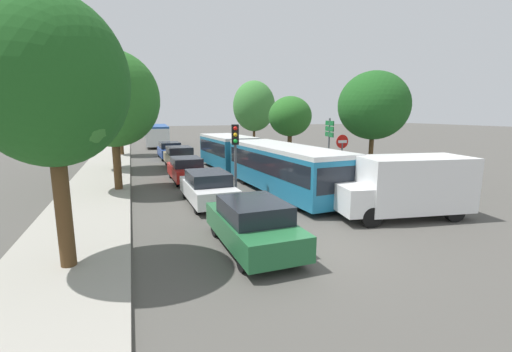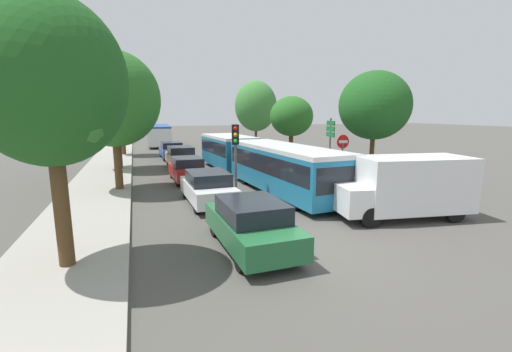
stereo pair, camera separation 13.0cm
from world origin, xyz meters
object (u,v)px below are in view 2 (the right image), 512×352
Objects in this scene: tree_right_near at (375,107)px; tree_left_mid at (113,102)px; tree_right_mid at (291,117)px; queued_car_white at (208,187)px; no_entry_sign at (342,153)px; direction_sign_post at (330,135)px; tree_left_distant at (121,106)px; queued_car_red at (187,169)px; queued_car_blue at (171,150)px; articulated_bus at (256,158)px; queued_car_tan at (181,157)px; city_bus_rear at (159,134)px; white_van at (407,185)px; queued_car_green at (251,224)px; tree_left_far at (116,101)px; tree_right_far at (257,107)px; traffic_light at (235,145)px; tree_left_near at (51,86)px.

tree_left_mid is at bearing 166.33° from tree_right_near.
tree_right_near is at bearing -86.58° from tree_right_mid.
no_entry_sign is (7.11, 0.57, 1.15)m from queued_car_white.
tree_right_mid reaches higher than direction_sign_post.
tree_left_distant is 15.80m from tree_right_mid.
queued_car_red is 0.78× the size of tree_right_mid.
queued_car_blue is at bearing -42.70° from direction_sign_post.
no_entry_sign is (3.38, -3.62, 0.52)m from articulated_bus.
tree_left_distant reaches higher than queued_car_tan.
tree_right_near reaches higher than tree_right_mid.
white_van is at bearing -165.93° from city_bus_rear.
queued_car_white is 1.03× the size of queued_car_red.
city_bus_rear reaches higher than queued_car_red.
queued_car_green is at bearing -118.98° from tree_right_mid.
tree_right_near reaches higher than queued_car_white.
tree_left_distant is (-7.61, 15.33, 3.16)m from articulated_bus.
queued_car_blue is 17.95m from tree_right_near.
city_bus_rear reaches higher than queued_car_green.
queued_car_white is 0.79× the size of white_van.
tree_left_far is 1.24× the size of tree_right_near.
queued_car_white is at bearing -176.92° from city_bus_rear.
tree_left_distant reaches higher than direction_sign_post.
white_van is (6.62, -4.46, 0.51)m from queued_car_white.
tree_right_near reaches higher than city_bus_rear.
tree_left_distant is at bearing 89.89° from tree_left_far.
white_van is at bearing -5.55° from no_entry_sign.
city_bus_rear is at bearing -166.25° from no_entry_sign.
tree_right_mid is 9.45m from tree_right_far.
tree_right_near is (7.74, 0.33, 1.69)m from traffic_light.
articulated_bus is 4.06m from queued_car_red.
tree_left_near is 0.88× the size of tree_left_far.
tree_right_far is at bearing 60.79° from tree_left_near.
direction_sign_post reaches higher than traffic_light.
tree_left_mid is at bearing -130.01° from tree_right_far.
queued_car_green is at bearing -24.28° from articulated_bus.
queued_car_blue is 0.61× the size of tree_left_mid.
queued_car_red is at bearing 177.85° from queued_car_blue.
queued_car_red is 10.89m from tree_right_near.
traffic_light is at bearing -127.50° from tree_right_mid.
tree_right_far reaches higher than direction_sign_post.
direction_sign_post reaches higher than queued_car_blue.
queued_car_red is 0.59× the size of tree_left_mid.
tree_right_mid is at bearing -37.69° from tree_left_distant.
queued_car_blue is 7.50m from tree_left_far.
city_bus_rear is 18.63m from queued_car_tan.
traffic_light is at bearing -72.06° from queued_car_white.
queued_car_blue is 10.33m from tree_right_far.
queued_car_white is 0.63× the size of tree_left_near.
tree_right_near is (9.14, -28.80, 2.78)m from city_bus_rear.
tree_left_far is 12.59m from tree_right_mid.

